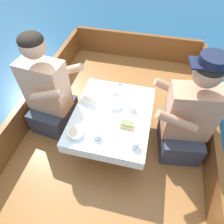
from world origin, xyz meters
name	(u,v)px	position (x,y,z in m)	size (l,w,h in m)	color
ground_plane	(114,148)	(0.00, 0.00, 0.00)	(60.00, 60.00, 0.00)	navy
boat_deck	(114,140)	(0.00, 0.00, 0.18)	(1.93, 3.01, 0.35)	brown
gunwale_port	(31,106)	(-0.93, 0.00, 0.51)	(0.06, 3.01, 0.32)	brown
gunwale_starboard	(210,139)	(0.93, 0.00, 0.51)	(0.06, 3.01, 0.32)	brown
bow_coaming	(136,45)	(0.00, 1.47, 0.54)	(1.81, 0.06, 0.37)	brown
cockpit_table	(112,116)	(0.00, -0.10, 0.71)	(0.70, 0.86, 0.39)	#B2B2B7
person_port	(48,94)	(-0.65, -0.02, 0.78)	(0.55, 0.49, 1.04)	#333847
person_starboard	(187,119)	(0.65, -0.04, 0.78)	(0.56, 0.50, 1.05)	#333847
plate_sandwich	(127,126)	(0.16, -0.21, 0.75)	(0.20, 0.20, 0.01)	white
plate_bread	(101,122)	(-0.07, -0.22, 0.75)	(0.22, 0.22, 0.01)	white
sandwich	(127,124)	(0.16, -0.21, 0.78)	(0.12, 0.08, 0.05)	#E0BC7F
bowl_port_near	(116,104)	(0.01, 0.00, 0.77)	(0.13, 0.13, 0.04)	white
bowl_starboard_near	(76,133)	(-0.24, -0.39, 0.77)	(0.14, 0.14, 0.04)	white
bowl_center_far	(112,91)	(-0.06, 0.17, 0.77)	(0.11, 0.11, 0.04)	white
bowl_port_far	(88,99)	(-0.26, 0.01, 0.77)	(0.11, 0.11, 0.04)	white
coffee_cup_port	(131,107)	(0.16, -0.01, 0.78)	(0.10, 0.07, 0.06)	white
coffee_cup_starboard	(134,143)	(0.25, -0.39, 0.78)	(0.10, 0.07, 0.07)	white
tin_can	(97,135)	(-0.06, -0.38, 0.77)	(0.07, 0.07, 0.05)	silver
utensil_knife_starboard	(139,96)	(0.20, 0.18, 0.75)	(0.06, 0.17, 0.00)	silver
utensil_fork_starboard	(124,87)	(0.04, 0.28, 0.75)	(0.16, 0.09, 0.00)	silver
utensil_spoon_center	(118,137)	(0.11, -0.33, 0.75)	(0.14, 0.12, 0.01)	silver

